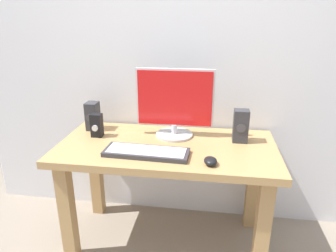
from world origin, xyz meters
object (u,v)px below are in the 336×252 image
at_px(desk, 167,163).
at_px(speaker_right, 241,126).
at_px(mouse, 211,161).
at_px(audio_controller, 97,125).
at_px(monitor, 175,104).
at_px(keyboard_primary, 146,152).
at_px(speaker_left, 93,116).

height_order(desk, speaker_right, speaker_right).
distance_m(desk, mouse, 0.38).
xyz_separation_m(desk, audio_controller, (-0.46, 0.07, 0.20)).
bearing_deg(monitor, mouse, -57.98).
relative_size(mouse, speaker_right, 0.45).
relative_size(monitor, mouse, 5.38).
bearing_deg(keyboard_primary, mouse, -11.22).
bearing_deg(mouse, speaker_left, 141.92).
height_order(monitor, audio_controller, monitor).
height_order(speaker_right, audio_controller, speaker_right).
bearing_deg(keyboard_primary, monitor, 68.78).
xyz_separation_m(desk, mouse, (0.27, -0.22, 0.14)).
bearing_deg(monitor, desk, -100.22).
bearing_deg(speaker_left, keyboard_primary, -37.82).
relative_size(desk, keyboard_primary, 2.71).
distance_m(monitor, audio_controller, 0.52).
distance_m(speaker_right, audio_controller, 0.90).
relative_size(monitor, speaker_left, 2.59).
height_order(monitor, mouse, monitor).
bearing_deg(mouse, desk, 129.17).
distance_m(monitor, speaker_left, 0.57).
bearing_deg(desk, speaker_right, 14.50).
relative_size(desk, speaker_left, 6.97).
xyz_separation_m(monitor, audio_controller, (-0.49, -0.09, -0.14)).
height_order(desk, monitor, monitor).
distance_m(desk, monitor, 0.37).
bearing_deg(speaker_left, speaker_right, -4.46).
distance_m(keyboard_primary, mouse, 0.36).
distance_m(desk, speaker_left, 0.61).
relative_size(desk, speaker_right, 6.47).
height_order(keyboard_primary, speaker_right, speaker_right).
distance_m(speaker_left, audio_controller, 0.14).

